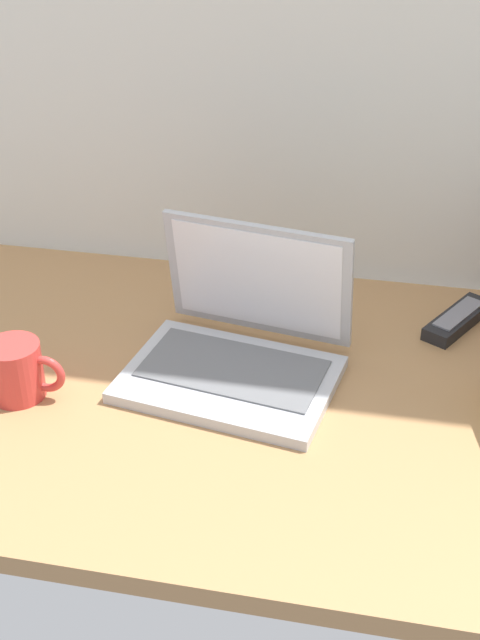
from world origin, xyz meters
The scene contains 4 objects.
desk centered at (0.00, 0.00, 0.01)m, with size 1.60×0.76×0.03m.
laptop centered at (-0.03, 0.05, 0.08)m, with size 0.34×0.30×0.22m.
coffee_mug centered at (-0.33, -0.08, 0.07)m, with size 0.12×0.08×0.09m.
remote_control_far centered at (0.30, 0.25, 0.04)m, with size 0.12×0.16×0.02m.
Camera 1 is at (0.19, -1.01, 0.78)m, focal length 47.56 mm.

